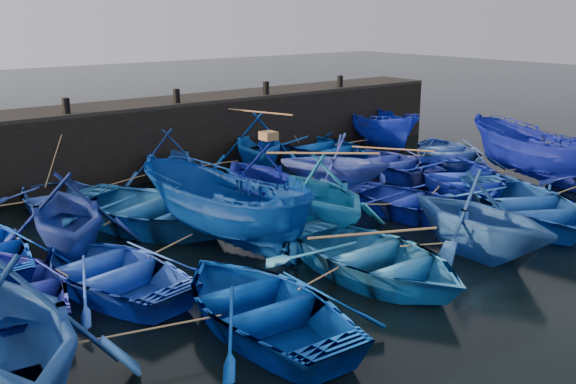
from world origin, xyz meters
TOP-DOWN VIEW (x-y plane):
  - ground at (0.00, 0.00)m, footprint 120.00×120.00m
  - quay_wall at (0.00, 10.50)m, footprint 26.00×2.50m
  - quay_top at (0.00, 10.50)m, footprint 26.00×2.50m
  - bollard_1 at (-4.00, 9.60)m, footprint 0.24×0.24m
  - bollard_2 at (0.00, 9.60)m, footprint 0.24×0.24m
  - bollard_3 at (4.00, 9.60)m, footprint 0.24×0.24m
  - bollard_4 at (8.00, 9.60)m, footprint 0.24×0.24m
  - boat_1 at (-5.22, 7.48)m, footprint 3.78×4.89m
  - boat_2 at (-1.17, 8.23)m, footprint 4.30×4.62m
  - boat_3 at (2.43, 8.04)m, footprint 5.38×5.54m
  - boat_4 at (5.39, 8.02)m, footprint 4.13×5.59m
  - boat_5 at (8.93, 7.86)m, footprint 3.21×5.18m
  - boat_7 at (-6.18, 4.11)m, footprint 4.42×4.83m
  - boat_8 at (-3.72, 4.53)m, footprint 5.80×6.73m
  - boat_9 at (-0.12, 4.36)m, footprint 3.79×4.26m
  - boat_10 at (2.97, 4.42)m, footprint 4.78×4.82m
  - boat_11 at (5.99, 4.60)m, footprint 3.95×5.00m
  - boat_12 at (8.85, 4.32)m, footprint 5.73×6.02m
  - boat_13 at (-8.13, 1.94)m, footprint 3.39×4.49m
  - boat_14 at (-6.28, 1.44)m, footprint 4.05×5.09m
  - boat_15 at (-2.97, 2.10)m, footprint 3.27×5.67m
  - boat_16 at (-0.11, 1.58)m, footprint 4.35×4.75m
  - boat_17 at (2.73, 0.80)m, footprint 3.61×4.69m
  - boat_18 at (5.78, 1.42)m, footprint 6.34×6.69m
  - boat_19 at (9.13, 0.96)m, footprint 2.77×5.56m
  - boat_20 at (-8.98, -1.35)m, footprint 4.25×4.74m
  - boat_21 at (-4.77, -1.99)m, footprint 3.73×5.01m
  - boat_22 at (-1.43, -1.63)m, footprint 3.72×5.12m
  - boat_23 at (1.59, -2.25)m, footprint 3.54×4.08m
  - boat_24 at (4.74, -1.55)m, footprint 6.11×6.72m
  - wooden_crate at (0.18, 4.36)m, footprint 0.44×0.45m
  - mooring_ropes at (0.44, 4.79)m, footprint 17.75×11.79m
  - loose_oars at (1.72, 3.15)m, footprint 9.68×11.74m

SIDE VIEW (x-z plane):
  - ground at x=0.00m, z-range 0.00..0.00m
  - boat_13 at x=-8.13m, z-range 0.00..0.88m
  - boat_17 at x=2.73m, z-range 0.00..0.90m
  - boat_1 at x=-5.22m, z-range 0.00..0.94m
  - boat_11 at x=5.99m, z-range 0.00..0.94m
  - boat_14 at x=-6.28m, z-range 0.00..0.95m
  - boat_21 at x=-4.77m, z-range 0.00..1.00m
  - boat_12 at x=8.85m, z-range 0.00..1.02m
  - boat_22 at x=-1.43m, z-range 0.00..1.04m
  - boat_4 at x=5.39m, z-range 0.00..1.12m
  - boat_18 at x=5.78m, z-range 0.00..1.13m
  - boat_24 at x=4.74m, z-range 0.00..1.14m
  - boat_8 at x=-3.72m, z-range 0.00..1.17m
  - mooring_ropes at x=0.44m, z-range -0.18..1.92m
  - boat_5 at x=8.93m, z-range 0.00..1.88m
  - boat_10 at x=2.97m, z-range 0.00..1.92m
  - boat_2 at x=-1.17m, z-range 0.00..1.98m
  - boat_9 at x=-0.12m, z-range 0.00..2.05m
  - boat_19 at x=9.13m, z-range 0.00..2.06m
  - boat_15 at x=-2.97m, z-range 0.00..2.06m
  - boat_23 at x=1.59m, z-range 0.00..2.12m
  - boat_16 at x=-0.11m, z-range 0.00..2.12m
  - boat_7 at x=-6.18m, z-range 0.00..2.16m
  - boat_3 at x=2.43m, z-range 0.00..2.22m
  - boat_20 at x=-8.98m, z-range 0.00..2.23m
  - quay_wall at x=0.00m, z-range 0.00..2.50m
  - loose_oars at x=1.72m, z-range 0.94..2.28m
  - wooden_crate at x=0.18m, z-range 2.05..2.30m
  - quay_top at x=0.00m, z-range 2.50..2.62m
  - bollard_1 at x=-4.00m, z-range 2.62..3.12m
  - bollard_2 at x=0.00m, z-range 2.62..3.12m
  - bollard_3 at x=4.00m, z-range 2.62..3.12m
  - bollard_4 at x=8.00m, z-range 2.62..3.12m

